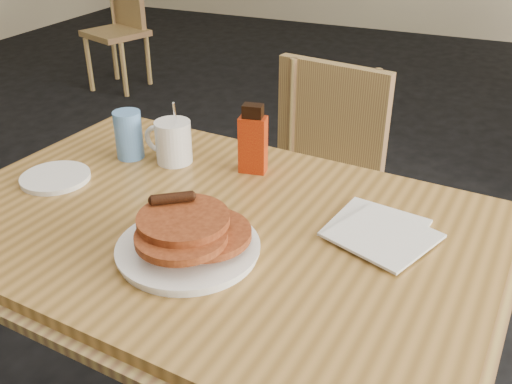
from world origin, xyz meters
TOP-DOWN VIEW (x-y plane):
  - main_table at (-0.02, -0.03)m, footprint 1.24×0.90m
  - chair_main_far at (-0.01, 0.70)m, footprint 0.45×0.45m
  - chair_wall_extra at (-2.10, 2.49)m, footprint 0.47×0.49m
  - pancake_plate at (0.00, -0.16)m, footprint 0.27×0.27m
  - coffee_mug at (-0.23, 0.17)m, footprint 0.13×0.09m
  - syrup_bottle at (-0.03, 0.20)m, footprint 0.07×0.05m
  - napkin_stack at (0.32, 0.05)m, footprint 0.24×0.25m
  - blue_tumbler at (-0.34, 0.15)m, footprint 0.07×0.07m
  - side_saucer at (-0.43, -0.03)m, footprint 0.21×0.21m

SIDE VIEW (x-z plane):
  - chair_wall_extra at x=-2.10m, z-range 0.08..0.90m
  - chair_main_far at x=-0.01m, z-range 0.08..0.94m
  - main_table at x=-0.02m, z-range 0.33..1.08m
  - napkin_stack at x=0.32m, z-range 0.75..0.76m
  - side_saucer at x=-0.43m, z-range 0.75..0.76m
  - pancake_plate at x=0.00m, z-range 0.73..0.83m
  - coffee_mug at x=-0.23m, z-range 0.72..0.89m
  - blue_tumbler at x=-0.34m, z-range 0.75..0.87m
  - syrup_bottle at x=-0.03m, z-range 0.74..0.91m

